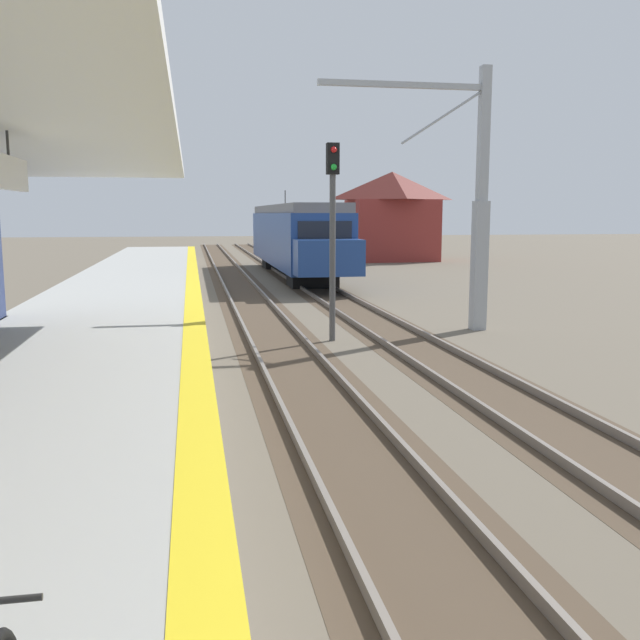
{
  "coord_description": "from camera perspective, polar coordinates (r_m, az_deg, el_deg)",
  "views": [
    {
      "loc": [
        -0.29,
        0.74,
        3.38
      ],
      "look_at": [
        1.24,
        9.1,
        2.1
      ],
      "focal_mm": 39.54,
      "sensor_mm": 36.0,
      "label": 1
    }
  ],
  "objects": [
    {
      "name": "station_platform",
      "position": [
        15.7,
        -18.3,
        -2.62
      ],
      "size": [
        5.0,
        80.0,
        0.91
      ],
      "color": "#A8A8A3",
      "rests_on": "ground"
    },
    {
      "name": "track_pair_nearest_platform",
      "position": [
        19.67,
        -3.84,
        -1.2
      ],
      "size": [
        2.34,
        120.0,
        0.16
      ],
      "color": "#4C3D2D",
      "rests_on": "ground"
    },
    {
      "name": "track_pair_middle",
      "position": [
        20.33,
        5.73,
        -0.9
      ],
      "size": [
        2.34,
        120.0,
        0.16
      ],
      "color": "#4C3D2D",
      "rests_on": "ground"
    },
    {
      "name": "approaching_train",
      "position": [
        38.45,
        -2.02,
        6.78
      ],
      "size": [
        2.93,
        19.6,
        4.76
      ],
      "color": "navy",
      "rests_on": "ground"
    },
    {
      "name": "rail_signal_post",
      "position": [
        18.67,
        1.03,
        8.0
      ],
      "size": [
        0.32,
        0.34,
        5.2
      ],
      "color": "#4C4C4C",
      "rests_on": "ground"
    },
    {
      "name": "catenary_pylon_far_side",
      "position": [
        20.96,
        12.15,
        8.99
      ],
      "size": [
        5.0,
        0.4,
        7.5
      ],
      "color": "#9EA3A8",
      "rests_on": "ground"
    },
    {
      "name": "distant_trackside_house",
      "position": [
        52.04,
        5.82,
        8.49
      ],
      "size": [
        6.6,
        5.28,
        6.4
      ],
      "color": "maroon",
      "rests_on": "ground"
    }
  ]
}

